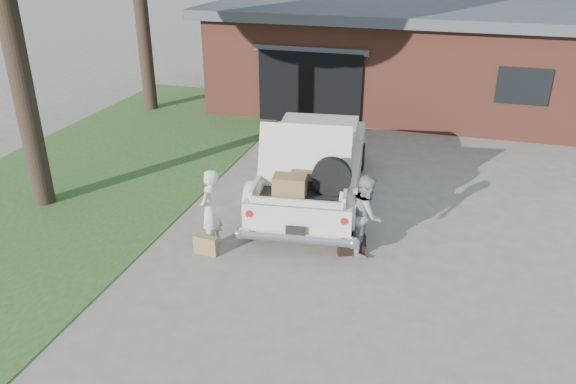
# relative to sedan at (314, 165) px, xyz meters

# --- Properties ---
(ground) EXTENTS (90.00, 90.00, 0.00)m
(ground) POSITION_rel_sedan_xyz_m (0.04, -2.75, -0.79)
(ground) COLOR gray
(ground) RESTS_ON ground
(grass_strip) EXTENTS (6.00, 16.00, 0.02)m
(grass_strip) POSITION_rel_sedan_xyz_m (-5.46, 0.25, -0.78)
(grass_strip) COLOR #2D4C1E
(grass_strip) RESTS_ON ground
(house) EXTENTS (12.80, 7.80, 3.30)m
(house) POSITION_rel_sedan_xyz_m (1.02, 8.72, 0.88)
(house) COLOR brown
(house) RESTS_ON ground
(sedan) EXTENTS (2.67, 5.55, 2.16)m
(sedan) POSITION_rel_sedan_xyz_m (0.00, 0.00, 0.00)
(sedan) COLOR beige
(sedan) RESTS_ON ground
(woman_left) EXTENTS (0.40, 0.58, 1.54)m
(woman_left) POSITION_rel_sedan_xyz_m (-1.31, -2.61, -0.02)
(woman_left) COLOR beige
(woman_left) RESTS_ON ground
(woman_right) EXTENTS (0.67, 0.81, 1.51)m
(woman_right) POSITION_rel_sedan_xyz_m (1.47, -1.95, -0.03)
(woman_right) COLOR gray
(woman_right) RESTS_ON ground
(suitcase_left) EXTENTS (0.47, 0.19, 0.36)m
(suitcase_left) POSITION_rel_sedan_xyz_m (-1.31, -2.90, -0.61)
(suitcase_left) COLOR olive
(suitcase_left) RESTS_ON ground
(suitcase_right) EXTENTS (0.52, 0.35, 0.39)m
(suitcase_right) POSITION_rel_sedan_xyz_m (1.25, -2.15, -0.59)
(suitcase_right) COLOR black
(suitcase_right) RESTS_ON ground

